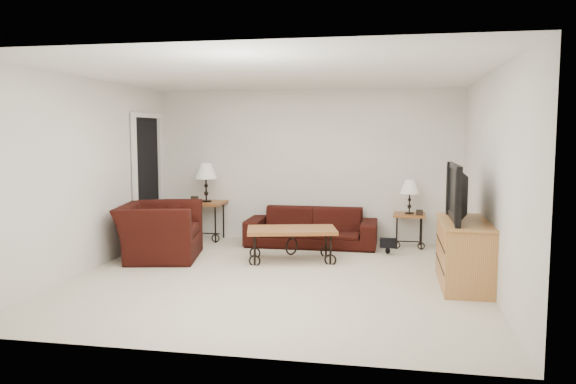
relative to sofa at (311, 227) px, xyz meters
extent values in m
plane|color=beige|center=(-0.13, -2.02, -0.30)|extent=(5.00, 5.00, 0.00)
cube|color=white|center=(-0.13, 0.48, 0.95)|extent=(5.00, 0.02, 2.50)
cube|color=white|center=(-0.13, -4.52, 0.95)|extent=(5.00, 0.02, 2.50)
cube|color=white|center=(-2.63, -2.02, 0.95)|extent=(0.02, 5.00, 2.50)
cube|color=white|center=(2.37, -2.02, 0.95)|extent=(0.02, 5.00, 2.50)
plane|color=white|center=(-0.13, -2.02, 2.20)|extent=(5.00, 5.00, 0.00)
cube|color=black|center=(-2.60, -0.37, 0.72)|extent=(0.08, 0.94, 2.04)
imported|color=black|center=(0.00, 0.00, 0.00)|extent=(2.06, 0.81, 0.60)
cube|color=#955B26|center=(-1.81, 0.18, 0.02)|extent=(0.60, 0.60, 0.65)
cube|color=#955B26|center=(1.53, 0.18, -0.03)|extent=(0.51, 0.51, 0.53)
cube|color=black|center=(-1.96, 0.03, 0.40)|extent=(0.13, 0.04, 0.11)
cube|color=black|center=(1.68, 0.03, 0.28)|extent=(0.11, 0.04, 0.09)
cube|color=#955B26|center=(-0.12, -1.09, -0.07)|extent=(1.36, 0.94, 0.46)
imported|color=black|center=(-2.01, -1.28, 0.09)|extent=(1.28, 1.40, 0.79)
cube|color=#B15E16|center=(-1.86, -1.33, 0.22)|extent=(0.16, 0.37, 0.36)
cube|color=#BC8E46|center=(2.10, -1.97, 0.09)|extent=(0.54, 1.29, 0.77)
imported|color=black|center=(2.08, -1.97, 0.80)|extent=(0.15, 1.15, 0.66)
ellipsoid|color=black|center=(1.21, -0.39, -0.07)|extent=(0.39, 0.33, 0.46)
camera|label=1|loc=(1.25, -8.72, 1.50)|focal=34.92mm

